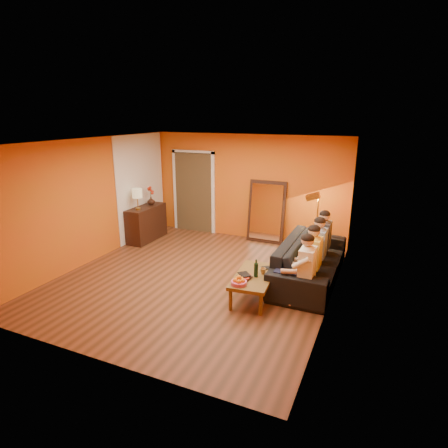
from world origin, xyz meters
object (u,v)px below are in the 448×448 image
at_px(tumbler, 263,271).
at_px(laptop, 270,269).
at_px(wine_bottle, 256,268).
at_px(vase, 151,201).
at_px(sofa, 310,260).
at_px(dog, 295,286).
at_px(person_mid_left, 313,258).
at_px(table_lamp, 137,199).
at_px(person_mid_right, 319,248).
at_px(coffee_table, 254,286).
at_px(mirror_frame, 266,212).
at_px(person_far_right, 324,240).
at_px(sideboard, 147,223).
at_px(floor_lamp, 317,227).
at_px(person_far_left, 307,270).

xyz_separation_m(tumbler, laptop, (0.06, 0.23, -0.04)).
distance_m(wine_bottle, vase, 4.18).
relative_size(sofa, dog, 4.49).
relative_size(person_mid_left, vase, 6.24).
bearing_deg(tumbler, table_lamp, 158.36).
relative_size(person_mid_left, person_mid_right, 1.00).
xyz_separation_m(coffee_table, laptop, (0.18, 0.35, 0.22)).
xyz_separation_m(sofa, coffee_table, (-0.73, -1.15, -0.17)).
bearing_deg(table_lamp, tumbler, -21.64).
distance_m(mirror_frame, wine_bottle, 3.09).
bearing_deg(person_far_right, wine_bottle, -113.69).
distance_m(person_mid_right, tumbler, 1.36).
distance_m(sideboard, dog, 4.53).
bearing_deg(table_lamp, wine_bottle, -24.34).
relative_size(floor_lamp, person_mid_right, 1.18).
distance_m(person_mid_left, vase, 4.60).
bearing_deg(mirror_frame, person_far_right, -35.79).
bearing_deg(floor_lamp, mirror_frame, 151.16).
bearing_deg(person_far_right, tumbler, -113.82).
distance_m(person_far_right, wine_bottle, 2.02).
bearing_deg(wine_bottle, person_far_right, 66.31).
relative_size(dog, person_mid_right, 0.48).
xyz_separation_m(table_lamp, dog, (4.19, -1.43, -0.81)).
bearing_deg(tumbler, floor_lamp, 77.04).
bearing_deg(floor_lamp, person_far_right, -66.32).
bearing_deg(vase, mirror_frame, 16.57).
relative_size(person_far_right, tumbler, 11.84).
bearing_deg(wine_bottle, laptop, 72.00).
distance_m(person_far_left, vase, 4.80).
distance_m(floor_lamp, dog, 2.20).
relative_size(person_far_left, person_mid_left, 1.00).
xyz_separation_m(person_far_left, laptop, (-0.68, 0.20, -0.18)).
bearing_deg(coffee_table, floor_lamp, 69.27).
height_order(sideboard, wine_bottle, sideboard).
height_order(table_lamp, person_mid_left, table_lamp).
height_order(dog, person_mid_right, person_mid_right).
distance_m(wine_bottle, tumbler, 0.21).
distance_m(person_far_left, person_mid_left, 0.55).
height_order(table_lamp, floor_lamp, floor_lamp).
height_order(table_lamp, person_far_right, table_lamp).
distance_m(table_lamp, sofa, 4.32).
distance_m(dog, person_mid_left, 0.68).
bearing_deg(person_mid_left, person_far_right, 90.00).
distance_m(sofa, laptop, 0.97).
bearing_deg(dog, person_mid_left, 82.62).
relative_size(sofa, wine_bottle, 8.44).
bearing_deg(floor_lamp, coffee_table, -107.97).
bearing_deg(person_far_right, laptop, -115.18).
bearing_deg(sideboard, mirror_frame, 21.16).
bearing_deg(person_far_right, vase, 175.95).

